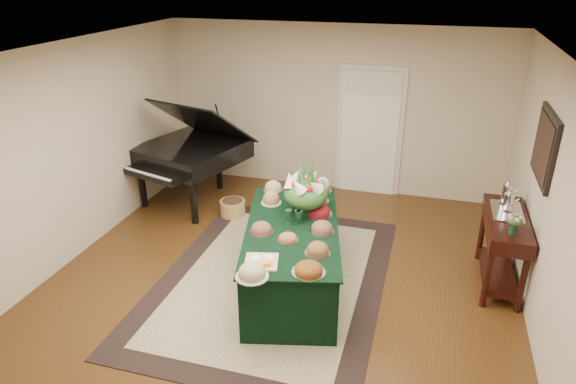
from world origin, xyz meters
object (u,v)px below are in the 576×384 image
(floral_centerpiece, at_px, (306,189))
(mahogany_sideboard, at_px, (505,232))
(grand_piano, at_px, (191,152))
(buffet_table, at_px, (292,257))

(floral_centerpiece, relative_size, mahogany_sideboard, 0.43)
(grand_piano, height_order, mahogany_sideboard, grand_piano)
(floral_centerpiece, bearing_deg, mahogany_sideboard, 9.32)
(buffet_table, bearing_deg, grand_piano, 139.25)
(buffet_table, distance_m, floral_centerpiece, 0.80)
(grand_piano, bearing_deg, mahogany_sideboard, -13.88)
(grand_piano, bearing_deg, buffet_table, -40.75)
(grand_piano, bearing_deg, floral_centerpiece, -33.86)
(buffet_table, xyz_separation_m, mahogany_sideboard, (2.34, 0.75, 0.28))
(grand_piano, relative_size, mahogany_sideboard, 1.53)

